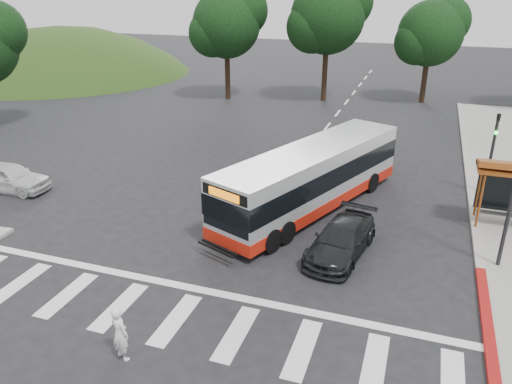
% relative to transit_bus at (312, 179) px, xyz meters
% --- Properties ---
extents(ground, '(140.00, 140.00, 0.00)m').
position_rel_transit_bus_xyz_m(ground, '(-2.04, -4.23, -1.43)').
color(ground, black).
rests_on(ground, ground).
extents(curb_east, '(0.30, 40.00, 0.15)m').
position_rel_transit_bus_xyz_m(curb_east, '(6.96, 3.77, -1.36)').
color(curb_east, '#9E9991').
rests_on(curb_east, ground).
extents(curb_east_red, '(0.32, 6.00, 0.15)m').
position_rel_transit_bus_xyz_m(curb_east_red, '(6.96, -6.23, -1.35)').
color(curb_east_red, maroon).
rests_on(curb_east_red, ground).
extents(hillside_nw, '(44.00, 44.00, 10.00)m').
position_rel_transit_bus_xyz_m(hillside_nw, '(-34.04, 25.77, -1.43)').
color(hillside_nw, '#243D13').
rests_on(hillside_nw, ground).
extents(crosswalk_ladder, '(18.00, 2.60, 0.01)m').
position_rel_transit_bus_xyz_m(crosswalk_ladder, '(-2.04, -9.23, -1.42)').
color(crosswalk_ladder, silver).
rests_on(crosswalk_ladder, ground).
extents(traffic_signal_ne_short, '(0.18, 0.37, 4.00)m').
position_rel_transit_bus_xyz_m(traffic_signal_ne_short, '(7.56, 4.27, 1.05)').
color(traffic_signal_ne_short, black).
rests_on(traffic_signal_ne_short, ground).
extents(tree_north_a, '(6.60, 6.15, 10.17)m').
position_rel_transit_bus_xyz_m(tree_north_a, '(-3.96, 21.84, 5.49)').
color(tree_north_a, black).
rests_on(tree_north_a, ground).
extents(tree_north_b, '(5.72, 5.33, 8.43)m').
position_rel_transit_bus_xyz_m(tree_north_b, '(4.03, 23.83, 4.23)').
color(tree_north_b, black).
rests_on(tree_north_b, ground).
extents(tree_north_c, '(6.16, 5.74, 9.30)m').
position_rel_transit_bus_xyz_m(tree_north_c, '(-11.96, 19.84, 4.86)').
color(tree_north_c, black).
rests_on(tree_north_c, ground).
extents(transit_bus, '(6.30, 11.18, 2.86)m').
position_rel_transit_bus_xyz_m(transit_bus, '(0.00, 0.00, 0.00)').
color(transit_bus, silver).
rests_on(transit_bus, ground).
extents(pedestrian, '(0.71, 0.59, 1.66)m').
position_rel_transit_bus_xyz_m(pedestrian, '(-2.63, -11.19, -0.60)').
color(pedestrian, white).
rests_on(pedestrian, ground).
extents(dark_sedan, '(2.44, 4.58, 1.26)m').
position_rel_transit_bus_xyz_m(dark_sedan, '(2.02, -3.64, -0.80)').
color(dark_sedan, black).
rests_on(dark_sedan, ground).
extents(west_car_white, '(4.10, 1.75, 1.38)m').
position_rel_transit_bus_xyz_m(west_car_white, '(-14.46, -2.73, -0.74)').
color(west_car_white, silver).
rests_on(west_car_white, ground).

